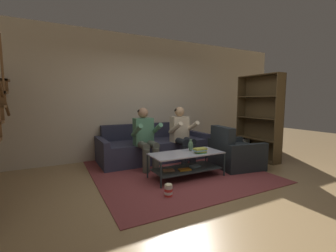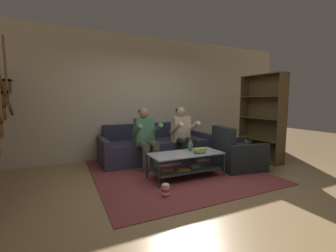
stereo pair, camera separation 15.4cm
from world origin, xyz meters
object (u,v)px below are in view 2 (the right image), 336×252
at_px(couch, 155,147).
at_px(vase, 190,146).
at_px(coffee_table, 186,161).
at_px(bookshelf, 260,124).
at_px(popcorn_tub, 166,190).
at_px(person_seated_right, 183,133).
at_px(person_seated_left, 146,135).
at_px(book_stack, 200,151).
at_px(armchair, 236,154).

height_order(couch, vase, couch).
height_order(coffee_table, bookshelf, bookshelf).
bearing_deg(popcorn_tub, person_seated_right, 52.75).
height_order(person_seated_left, vase, person_seated_left).
relative_size(coffee_table, vase, 6.28).
bearing_deg(vase, book_stack, -77.60).
distance_m(coffee_table, bookshelf, 2.30).
bearing_deg(vase, coffee_table, -145.82).
height_order(person_seated_left, bookshelf, bookshelf).
distance_m(person_seated_left, vase, 0.95).
distance_m(person_seated_left, person_seated_right, 0.85).
xyz_separation_m(vase, book_stack, (0.05, -0.23, -0.05)).
height_order(couch, person_seated_left, person_seated_left).
distance_m(armchair, popcorn_tub, 1.98).
bearing_deg(coffee_table, armchair, 2.91).
relative_size(coffee_table, armchair, 1.29).
height_order(person_seated_left, popcorn_tub, person_seated_left).
bearing_deg(coffee_table, book_stack, -29.61).
relative_size(person_seated_left, armchair, 1.21).
bearing_deg(bookshelf, popcorn_tub, -161.56).
distance_m(person_seated_left, bookshelf, 2.68).
relative_size(couch, coffee_table, 1.92).
relative_size(person_seated_right, vase, 5.94).
distance_m(person_seated_right, popcorn_tub, 1.87).
bearing_deg(person_seated_left, person_seated_right, 0.03).
bearing_deg(person_seated_right, armchair, -44.64).
bearing_deg(coffee_table, popcorn_tub, -138.78).
distance_m(bookshelf, popcorn_tub, 3.10).
xyz_separation_m(person_seated_right, popcorn_tub, (-1.07, -1.41, -0.57)).
relative_size(person_seated_left, popcorn_tub, 6.24).
bearing_deg(armchair, bookshelf, 17.50).
bearing_deg(person_seated_right, vase, -109.40).
bearing_deg(couch, person_seated_left, -126.72).
xyz_separation_m(person_seated_left, book_stack, (0.65, -0.96, -0.18)).
distance_m(book_stack, bookshelf, 2.08).
xyz_separation_m(person_seated_left, bookshelf, (2.64, -0.46, 0.16)).
bearing_deg(book_stack, bookshelf, 13.96).
height_order(bookshelf, popcorn_tub, bookshelf).
distance_m(coffee_table, armchair, 1.20).
relative_size(book_stack, bookshelf, 0.12).
xyz_separation_m(armchair, popcorn_tub, (-1.86, -0.64, -0.19)).
bearing_deg(vase, couch, 97.45).
relative_size(coffee_table, bookshelf, 0.67).
height_order(couch, popcorn_tub, couch).
bearing_deg(couch, popcorn_tub, -108.10).
bearing_deg(armchair, person_seated_right, 135.36).
relative_size(person_seated_right, popcorn_tub, 6.26).
height_order(book_stack, bookshelf, bookshelf).
bearing_deg(vase, person_seated_left, 129.32).
height_order(vase, book_stack, vase).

